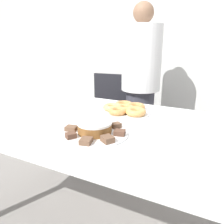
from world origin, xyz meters
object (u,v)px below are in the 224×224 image
Objects in this scene: person_standing at (141,85)px; plate_donuts at (125,111)px; napkin at (214,152)px; plate_cake at (95,133)px; frosted_cake at (95,127)px; office_chair_left at (106,118)px.

plate_donuts is at bearing -78.65° from person_standing.
plate_cake is at bearing -173.84° from napkin.
person_standing is 0.73m from plate_donuts.
plate_donuts is 0.66m from napkin.
person_standing reaches higher than napkin.
office_chair_left is at bearing 115.26° from frosted_cake.
napkin is at bearing 6.16° from plate_cake.
office_chair_left is (-0.37, -0.02, -0.40)m from person_standing.
napkin is at bearing 6.16° from frosted_cake.
office_chair_left reaches higher than napkin.
person_standing is at bearing 97.68° from plate_cake.
frosted_cake reaches higher than napkin.
person_standing is 4.51× the size of plate_cake.
office_chair_left is 2.54× the size of plate_cake.
frosted_cake is at bearing -82.32° from person_standing.
frosted_cake reaches higher than plate_cake.
office_chair_left is 1.53m from napkin.
office_chair_left is 1.26m from plate_cake.
napkin is (0.70, -1.06, -0.05)m from person_standing.
person_standing reaches higher than frosted_cake.
plate_cake is 0.55m from napkin.
plate_cake is 0.41m from plate_donuts.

